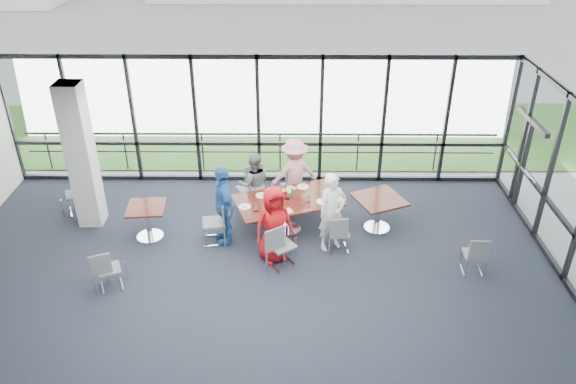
{
  "coord_description": "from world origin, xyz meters",
  "views": [
    {
      "loc": [
        0.82,
        -7.53,
        6.73
      ],
      "look_at": [
        0.73,
        2.42,
        1.1
      ],
      "focal_mm": 35.0,
      "sensor_mm": 36.0,
      "label": 1
    }
  ],
  "objects_px": {
    "side_table_left": "(147,212)",
    "chair_spare_la": "(109,269)",
    "chair_main_fl": "(249,189)",
    "chair_spare_r": "(474,254)",
    "side_table_right": "(379,203)",
    "chair_main_nl": "(282,245)",
    "chair_main_end": "(214,222)",
    "structural_column": "(81,157)",
    "diner_end": "(224,205)",
    "chair_main_fr": "(291,187)",
    "diner_near_right": "(332,212)",
    "chair_main_nr": "(339,233)",
    "main_table": "(288,204)",
    "diner_far_right": "(295,173)",
    "diner_near_left": "(274,225)",
    "diner_far_left": "(254,184)",
    "chair_spare_lb": "(76,194)"
  },
  "relations": [
    {
      "from": "main_table",
      "to": "diner_end",
      "type": "distance_m",
      "value": 1.4
    },
    {
      "from": "diner_far_right",
      "to": "chair_main_fr",
      "type": "bearing_deg",
      "value": -77.08
    },
    {
      "from": "side_table_left",
      "to": "side_table_right",
      "type": "xyz_separation_m",
      "value": [
        4.88,
        0.39,
        0.03
      ]
    },
    {
      "from": "main_table",
      "to": "chair_main_fr",
      "type": "distance_m",
      "value": 1.21
    },
    {
      "from": "diner_far_left",
      "to": "side_table_left",
      "type": "bearing_deg",
      "value": 15.22
    },
    {
      "from": "chair_main_fl",
      "to": "chair_spare_r",
      "type": "relative_size",
      "value": 1.2
    },
    {
      "from": "diner_near_left",
      "to": "side_table_left",
      "type": "bearing_deg",
      "value": 138.46
    },
    {
      "from": "chair_main_nl",
      "to": "chair_main_end",
      "type": "bearing_deg",
      "value": 115.25
    },
    {
      "from": "main_table",
      "to": "chair_main_fl",
      "type": "xyz_separation_m",
      "value": [
        -0.9,
        0.91,
        -0.16
      ]
    },
    {
      "from": "diner_far_left",
      "to": "chair_main_end",
      "type": "height_order",
      "value": "diner_far_left"
    },
    {
      "from": "side_table_left",
      "to": "chair_spare_la",
      "type": "relative_size",
      "value": 1.01
    },
    {
      "from": "diner_end",
      "to": "chair_main_nl",
      "type": "height_order",
      "value": "diner_end"
    },
    {
      "from": "chair_spare_lb",
      "to": "chair_main_fr",
      "type": "bearing_deg",
      "value": 161.02
    },
    {
      "from": "chair_main_nr",
      "to": "chair_main_fr",
      "type": "distance_m",
      "value": 2.16
    },
    {
      "from": "diner_near_right",
      "to": "side_table_right",
      "type": "bearing_deg",
      "value": 6.25
    },
    {
      "from": "main_table",
      "to": "diner_far_left",
      "type": "relative_size",
      "value": 1.66
    },
    {
      "from": "diner_end",
      "to": "chair_main_nr",
      "type": "xyz_separation_m",
      "value": [
        2.35,
        -0.3,
        -0.47
      ]
    },
    {
      "from": "side_table_left",
      "to": "side_table_right",
      "type": "bearing_deg",
      "value": 4.52
    },
    {
      "from": "diner_far_right",
      "to": "chair_spare_r",
      "type": "height_order",
      "value": "diner_far_right"
    },
    {
      "from": "main_table",
      "to": "diner_near_left",
      "type": "height_order",
      "value": "diner_near_left"
    },
    {
      "from": "side_table_left",
      "to": "chair_main_end",
      "type": "height_order",
      "value": "chair_main_end"
    },
    {
      "from": "chair_main_nl",
      "to": "chair_main_end",
      "type": "xyz_separation_m",
      "value": [
        -1.42,
        0.82,
        0.0
      ]
    },
    {
      "from": "diner_near_right",
      "to": "chair_main_fr",
      "type": "relative_size",
      "value": 2.07
    },
    {
      "from": "chair_main_fl",
      "to": "chair_spare_la",
      "type": "height_order",
      "value": "chair_main_fl"
    },
    {
      "from": "diner_near_left",
      "to": "chair_main_end",
      "type": "distance_m",
      "value": 1.44
    },
    {
      "from": "chair_spare_la",
      "to": "diner_near_right",
      "type": "bearing_deg",
      "value": -5.1
    },
    {
      "from": "chair_main_fr",
      "to": "chair_spare_lb",
      "type": "distance_m",
      "value": 4.87
    },
    {
      "from": "chair_main_end",
      "to": "chair_spare_la",
      "type": "bearing_deg",
      "value": -57.9
    },
    {
      "from": "chair_main_fr",
      "to": "diner_end",
      "type": "bearing_deg",
      "value": 31.05
    },
    {
      "from": "chair_spare_r",
      "to": "side_table_right",
      "type": "bearing_deg",
      "value": 139.06
    },
    {
      "from": "diner_end",
      "to": "chair_spare_r",
      "type": "bearing_deg",
      "value": 58.26
    },
    {
      "from": "diner_near_left",
      "to": "chair_main_fr",
      "type": "relative_size",
      "value": 1.99
    },
    {
      "from": "chair_main_nl",
      "to": "chair_spare_la",
      "type": "distance_m",
      "value": 3.25
    },
    {
      "from": "chair_main_nl",
      "to": "chair_spare_lb",
      "type": "distance_m",
      "value": 5.09
    },
    {
      "from": "chair_main_fl",
      "to": "main_table",
      "type": "bearing_deg",
      "value": 104.76
    },
    {
      "from": "side_table_left",
      "to": "chair_main_fr",
      "type": "relative_size",
      "value": 1.02
    },
    {
      "from": "structural_column",
      "to": "chair_spare_la",
      "type": "xyz_separation_m",
      "value": [
        1.05,
        -2.28,
        -1.19
      ]
    },
    {
      "from": "structural_column",
      "to": "chair_main_fl",
      "type": "bearing_deg",
      "value": 10.36
    },
    {
      "from": "structural_column",
      "to": "diner_end",
      "type": "height_order",
      "value": "structural_column"
    },
    {
      "from": "main_table",
      "to": "diner_near_right",
      "type": "relative_size",
      "value": 1.47
    },
    {
      "from": "chair_main_nr",
      "to": "chair_main_end",
      "type": "bearing_deg",
      "value": 166.35
    },
    {
      "from": "chair_main_fl",
      "to": "chair_spare_r",
      "type": "bearing_deg",
      "value": 122.3
    },
    {
      "from": "side_table_left",
      "to": "diner_far_right",
      "type": "bearing_deg",
      "value": 23.7
    },
    {
      "from": "diner_far_left",
      "to": "chair_spare_la",
      "type": "bearing_deg",
      "value": 37.21
    },
    {
      "from": "main_table",
      "to": "diner_near_left",
      "type": "relative_size",
      "value": 1.54
    },
    {
      "from": "chair_main_nl",
      "to": "chair_spare_la",
      "type": "relative_size",
      "value": 1.13
    },
    {
      "from": "side_table_left",
      "to": "diner_end",
      "type": "height_order",
      "value": "diner_end"
    },
    {
      "from": "diner_near_right",
      "to": "chair_main_fr",
      "type": "distance_m",
      "value": 2.07
    },
    {
      "from": "chair_main_fl",
      "to": "chair_spare_la",
      "type": "relative_size",
      "value": 1.19
    },
    {
      "from": "diner_near_right",
      "to": "diner_far_left",
      "type": "relative_size",
      "value": 1.13
    }
  ]
}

